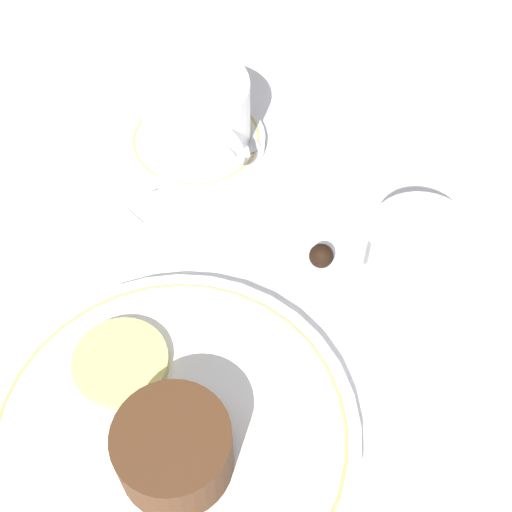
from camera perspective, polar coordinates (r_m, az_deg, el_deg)
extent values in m
plane|color=white|center=(0.54, -4.69, -12.15)|extent=(3.00, 3.00, 0.00)
cylinder|color=white|center=(0.52, -6.75, -14.13)|extent=(0.27, 0.27, 0.01)
torus|color=tan|center=(0.52, -6.81, -13.90)|extent=(0.25, 0.25, 0.00)
cylinder|color=white|center=(0.69, -4.77, 9.14)|extent=(0.13, 0.13, 0.01)
torus|color=tan|center=(0.68, -4.79, 9.38)|extent=(0.12, 0.12, 0.00)
cylinder|color=white|center=(0.66, -4.82, 11.49)|extent=(0.10, 0.10, 0.06)
cylinder|color=#9E7A4C|center=(0.66, -4.85, 11.77)|extent=(0.09, 0.09, 0.05)
torus|color=white|center=(0.62, -1.94, 8.74)|extent=(0.04, 0.01, 0.04)
cube|color=silver|center=(0.65, -5.05, 6.89)|extent=(0.01, 0.09, 0.00)
ellipsoid|color=silver|center=(0.67, -0.53, 8.72)|extent=(0.02, 0.02, 0.00)
cylinder|color=silver|center=(0.58, 11.49, -4.20)|extent=(0.07, 0.07, 0.01)
cylinder|color=silver|center=(0.56, 11.86, -3.02)|extent=(0.01, 0.01, 0.04)
cylinder|color=silver|center=(0.52, 12.75, -0.15)|extent=(0.08, 0.08, 0.06)
cylinder|color=#5B0F1E|center=(0.53, 12.54, -0.84)|extent=(0.07, 0.07, 0.03)
cube|color=silver|center=(0.61, -18.88, -3.18)|extent=(0.03, 0.15, 0.01)
cube|color=silver|center=(0.63, -11.46, 2.00)|extent=(0.03, 0.05, 0.01)
cylinder|color=#4C2D19|center=(0.49, -6.60, -15.11)|extent=(0.08, 0.08, 0.05)
cylinder|color=#EFE075|center=(0.54, -10.78, -8.37)|extent=(0.07, 0.07, 0.01)
sphere|color=black|center=(0.59, 5.24, 0.01)|extent=(0.02, 0.02, 0.02)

